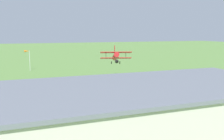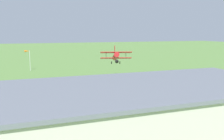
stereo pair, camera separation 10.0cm
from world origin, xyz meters
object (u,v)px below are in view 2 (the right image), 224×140
(person_watching_takeoff, at_px, (28,96))
(windsock, at_px, (27,53))
(person_walking_on_apron, at_px, (182,84))
(hangar, at_px, (129,111))
(biplane, at_px, (116,56))
(person_at_fence_line, at_px, (124,88))

(person_watching_takeoff, height_order, windsock, windsock)
(person_walking_on_apron, bearing_deg, windsock, -50.32)
(person_watching_takeoff, distance_m, windsock, 33.61)
(hangar, relative_size, person_walking_on_apron, 20.37)
(hangar, height_order, person_watching_takeoff, hangar)
(biplane, xyz_separation_m, person_walking_on_apron, (-9.54, 12.05, -4.71))
(biplane, distance_m, person_at_fence_line, 12.84)
(person_walking_on_apron, xyz_separation_m, person_at_fence_line, (12.42, -0.47, -0.03))
(biplane, distance_m, person_watching_takeoff, 23.25)
(person_at_fence_line, xyz_separation_m, person_watching_takeoff, (16.73, -0.04, -0.07))
(person_at_fence_line, xyz_separation_m, windsock, (15.62, -33.33, 4.42))
(person_walking_on_apron, distance_m, person_at_fence_line, 12.43)
(windsock, bearing_deg, hangar, 99.60)
(person_at_fence_line, bearing_deg, person_walking_on_apron, 177.85)
(windsock, bearing_deg, person_watching_takeoff, 88.10)
(person_walking_on_apron, bearing_deg, person_watching_takeoff, -1.00)
(person_at_fence_line, distance_m, person_watching_takeoff, 16.73)
(person_walking_on_apron, bearing_deg, person_at_fence_line, -2.15)
(person_at_fence_line, distance_m, windsock, 37.08)
(person_walking_on_apron, bearing_deg, biplane, -51.63)
(hangar, relative_size, windsock, 5.99)
(hangar, bearing_deg, person_at_fence_line, -111.18)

